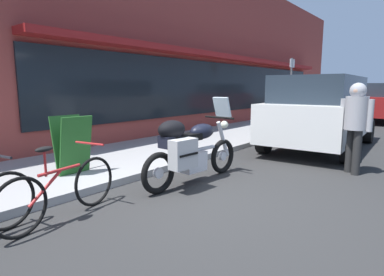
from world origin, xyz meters
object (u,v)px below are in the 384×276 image
at_px(parked_bicycle, 61,190).
at_px(parking_sign_pole, 291,85).
at_px(parked_car_down_block, 377,101).
at_px(parked_minivan, 322,111).
at_px(touring_motorcycle, 190,148).
at_px(sandwich_board_sign, 72,145).
at_px(pedestrian_walking, 356,117).

xyz_separation_m(parked_bicycle, parking_sign_pole, (10.47, 1.37, 1.27)).
relative_size(parking_sign_pole, parked_car_down_block, 0.55).
relative_size(parked_minivan, parked_car_down_block, 1.01).
bearing_deg(touring_motorcycle, parked_car_down_block, -3.06).
distance_m(touring_motorcycle, parked_car_down_block, 12.85).
bearing_deg(sandwich_board_sign, parked_minivan, -23.26).
bearing_deg(touring_motorcycle, sandwich_board_sign, 121.16).
xyz_separation_m(parked_minivan, parked_car_down_block, (8.30, -0.00, -0.04)).
relative_size(touring_motorcycle, parked_bicycle, 1.30).
bearing_deg(sandwich_board_sign, pedestrian_walking, -46.74).
bearing_deg(pedestrian_walking, sandwich_board_sign, 133.26).
height_order(touring_motorcycle, sandwich_board_sign, touring_motorcycle).
relative_size(touring_motorcycle, parked_minivan, 0.46).
distance_m(parked_minivan, parking_sign_pole, 4.62).
bearing_deg(parking_sign_pole, touring_motorcycle, -168.69).
height_order(parked_bicycle, sandwich_board_sign, sandwich_board_sign).
relative_size(parked_bicycle, pedestrian_walking, 1.03).
bearing_deg(sandwich_board_sign, parked_car_down_block, -9.79).
xyz_separation_m(parked_minivan, pedestrian_walking, (-2.16, -1.22, 0.07)).
height_order(parked_bicycle, parked_car_down_block, parked_car_down_block).
bearing_deg(parking_sign_pole, sandwich_board_sign, 179.88).
distance_m(pedestrian_walking, parking_sign_pole, 7.08).
height_order(touring_motorcycle, parked_minivan, parked_minivan).
relative_size(sandwich_board_sign, parking_sign_pole, 0.38).
bearing_deg(parked_bicycle, parked_minivan, -8.69).
height_order(parked_minivan, parking_sign_pole, parking_sign_pole).
relative_size(pedestrian_walking, parking_sign_pole, 0.64).
relative_size(sandwich_board_sign, parked_car_down_block, 0.21).
bearing_deg(touring_motorcycle, parking_sign_pole, 11.31).
relative_size(touring_motorcycle, pedestrian_walking, 1.33).
height_order(parked_minivan, parked_car_down_block, parked_minivan).
bearing_deg(parked_car_down_block, parked_bicycle, 176.13).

